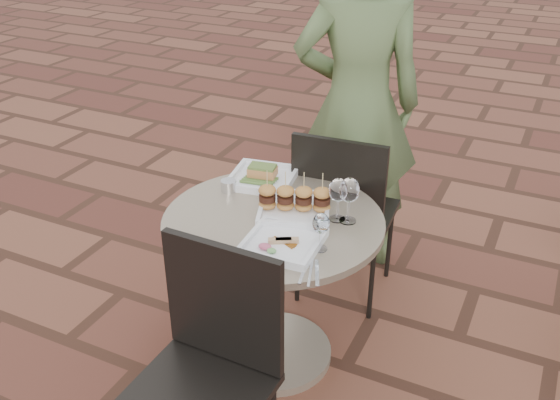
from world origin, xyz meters
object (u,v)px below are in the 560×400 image
at_px(cafe_table, 274,268).
at_px(plate_tuna, 283,242).
at_px(chair_far, 343,205).
at_px(diner, 357,106).
at_px(plate_salmon, 262,177).
at_px(chair_near, 209,357).
at_px(plate_sliders, 294,203).

xyz_separation_m(cafe_table, plate_tuna, (0.12, -0.17, 0.26)).
xyz_separation_m(chair_far, diner, (-0.09, 0.41, 0.35)).
height_order(chair_far, plate_salmon, chair_far).
distance_m(chair_near, plate_salmon, 0.97).
bearing_deg(chair_near, plate_salmon, 107.36).
xyz_separation_m(chair_near, diner, (-0.06, 1.57, 0.35)).
distance_m(chair_near, plate_sliders, 0.75).
relative_size(plate_salmon, plate_sliders, 0.88).
distance_m(chair_far, diner, 0.55).
bearing_deg(chair_far, plate_sliders, 79.50).
bearing_deg(cafe_table, chair_far, 78.42).
distance_m(chair_far, plate_sliders, 0.51).
distance_m(cafe_table, plate_sliders, 0.31).
relative_size(chair_near, plate_salmon, 2.90).
relative_size(cafe_table, plate_salmon, 2.81).
xyz_separation_m(diner, plate_tuna, (0.11, -1.10, -0.16)).
distance_m(plate_salmon, plate_tuna, 0.54).
height_order(chair_far, plate_sliders, chair_far).
xyz_separation_m(chair_far, plate_sliders, (-0.05, -0.45, 0.22)).
relative_size(diner, plate_salmon, 5.63).
relative_size(cafe_table, plate_sliders, 2.47).
height_order(cafe_table, diner, diner).
relative_size(chair_far, diner, 0.52).
relative_size(chair_near, plate_tuna, 3.23).
relative_size(cafe_table, plate_tuna, 3.12).
xyz_separation_m(chair_near, plate_sliders, (-0.02, 0.72, 0.22)).
height_order(cafe_table, plate_salmon, plate_salmon).
xyz_separation_m(plate_sliders, plate_tuna, (0.07, -0.25, -0.03)).
xyz_separation_m(chair_near, plate_tuna, (0.05, 0.47, 0.20)).
distance_m(cafe_table, chair_far, 0.54).
distance_m(plate_sliders, plate_tuna, 0.26).
height_order(plate_sliders, plate_tuna, plate_sliders).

